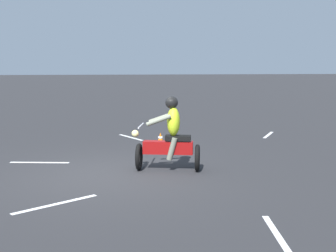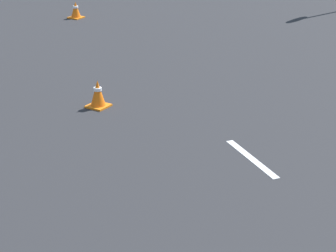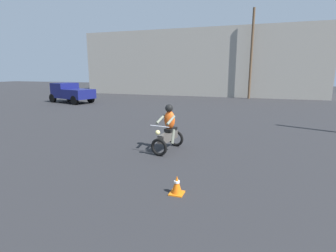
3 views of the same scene
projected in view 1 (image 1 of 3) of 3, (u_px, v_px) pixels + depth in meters
The scene contains 8 objects.
ground_plane at pixel (108, 175), 10.01m from camera, with size 120.00×120.00×0.00m, color #28282B.
motorcycle_rider_foreground at pixel (170, 138), 10.28m from camera, with size 0.88×1.55×1.66m.
traffic_cone_mid_center at pixel (160, 140), 13.10m from camera, with size 0.32×0.32×0.41m.
lane_stripe_e at pixel (279, 238), 6.48m from camera, with size 0.10×1.83×0.01m, color silver.
lane_stripe_nw at pixel (268, 135), 15.16m from camera, with size 0.10×1.33×0.01m, color silver.
lane_stripe_sw at pixel (131, 137), 14.68m from camera, with size 0.10×1.36×0.01m, color silver.
lane_stripe_s at pixel (40, 162), 11.17m from camera, with size 0.10×1.42×0.01m, color silver.
lane_stripe_se at pixel (56, 204), 7.99m from camera, with size 0.10×1.60×0.01m, color silver.
Camera 1 is at (9.83, 0.39, 2.48)m, focal length 50.00 mm.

